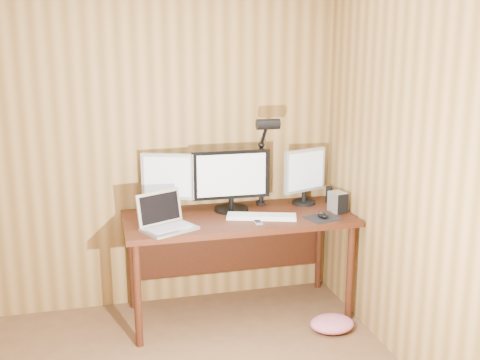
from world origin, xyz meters
name	(u,v)px	position (x,y,z in m)	size (l,w,h in m)	color
room_shell	(102,230)	(0.00, 0.00, 1.25)	(4.00, 4.00, 4.00)	brown
desk	(236,229)	(0.93, 1.70, 0.63)	(1.60, 0.70, 0.75)	#39180B
monitor_center	(231,180)	(0.91, 1.77, 0.98)	(0.57, 0.25, 0.44)	black
monitor_left	(168,181)	(0.46, 1.83, 0.98)	(0.37, 0.18, 0.43)	black
monitor_right	(305,175)	(1.49, 1.81, 0.98)	(0.36, 0.18, 0.42)	black
laptop	(165,220)	(0.40, 1.47, 0.81)	(0.41, 0.37, 0.24)	silver
keyboard	(262,216)	(1.07, 1.54, 0.76)	(0.50, 0.29, 0.02)	white
mousepad	(323,218)	(1.49, 1.43, 0.75)	(0.23, 0.19, 0.00)	black
mouse	(323,215)	(1.49, 1.43, 0.77)	(0.07, 0.11, 0.04)	black
hard_drive	(338,202)	(1.65, 1.54, 0.82)	(0.11, 0.15, 0.15)	silver
phone	(258,222)	(1.02, 1.43, 0.76)	(0.05, 0.09, 0.01)	silver
speaker	(329,195)	(1.68, 1.79, 0.81)	(0.05, 0.05, 0.12)	black
desk_lamp	(265,149)	(1.16, 1.77, 1.19)	(0.16, 0.23, 0.71)	black
fabric_pile	(332,324)	(1.49, 1.22, 0.05)	(0.31, 0.25, 0.10)	#C55F75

